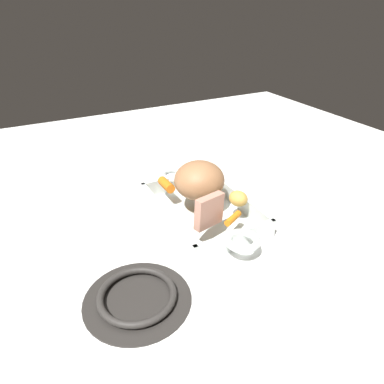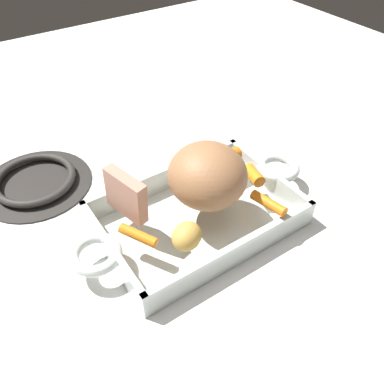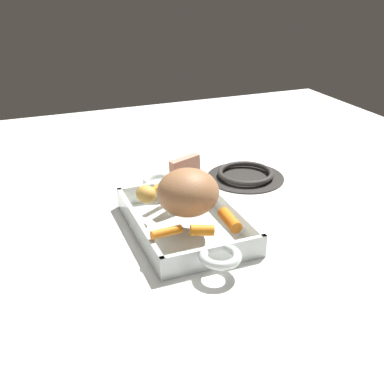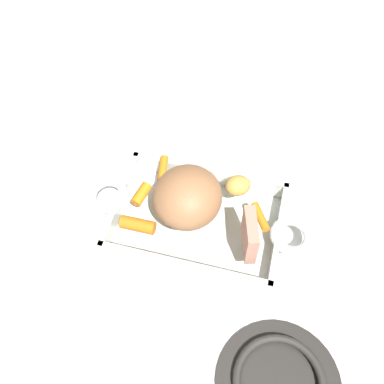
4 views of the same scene
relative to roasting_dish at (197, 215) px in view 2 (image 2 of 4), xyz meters
name	(u,v)px [view 2 (image 2 of 4)]	position (x,y,z in m)	size (l,w,h in m)	color
ground_plane	(197,223)	(0.00, 0.00, -0.02)	(1.92, 1.92, 0.00)	white
roasting_dish	(197,215)	(0.00, 0.00, 0.00)	(0.42, 0.21, 0.05)	silver
pork_roast	(206,174)	(0.02, 0.00, 0.08)	(0.12, 0.12, 0.09)	#9E6B44
roast_slice_thin	(126,195)	(-0.10, 0.04, 0.06)	(0.02, 0.07, 0.07)	tan
baby_carrot_center_right	(224,158)	(0.09, 0.06, 0.04)	(0.02, 0.02, 0.06)	orange
baby_carrot_southeast	(138,235)	(-0.11, -0.02, 0.04)	(0.01, 0.01, 0.06)	orange
baby_carrot_center_left	(268,203)	(0.08, -0.07, 0.04)	(0.02, 0.02, 0.06)	orange
baby_carrot_short	(254,175)	(0.11, -0.01, 0.04)	(0.02, 0.02, 0.04)	orange
potato_golden_large	(187,236)	(-0.06, -0.06, 0.05)	(0.05, 0.04, 0.04)	gold
stove_burner_rear	(35,181)	(-0.19, 0.24, -0.01)	(0.20, 0.20, 0.02)	#282623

